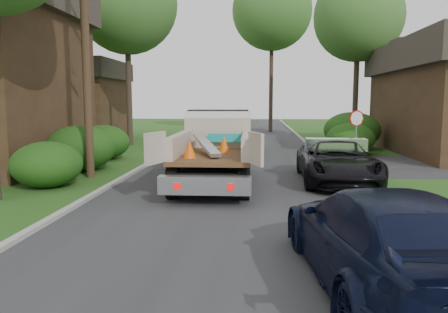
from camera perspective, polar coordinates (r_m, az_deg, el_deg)
ground at (r=11.28m, az=0.18°, el=-7.43°), size 120.00×120.00×0.00m
road at (r=21.09m, az=2.19°, el=-0.54°), size 8.00×90.00×0.02m
curb_left at (r=21.63m, az=-8.73°, el=-0.27°), size 0.20×90.00×0.12m
curb_right at (r=21.33m, az=13.26°, el=-0.49°), size 0.20×90.00×0.12m
stop_sign at (r=20.39m, az=16.89°, el=3.89°), size 0.71×0.32×2.48m
utility_pole at (r=17.22m, az=-17.63°, el=14.64°), size 2.42×1.25×10.00m
house_left_far at (r=35.86m, az=-19.25°, el=7.15°), size 7.56×7.56×6.00m
hedge_left_a at (r=15.69m, az=-22.15°, el=-0.96°), size 2.34×2.34×1.53m
hedge_left_b at (r=18.95m, az=-18.29°, el=1.05°), size 2.86×2.86×1.87m
hedge_left_c at (r=22.32m, az=-15.54°, el=1.82°), size 2.60×2.60×1.70m
hedge_right_a at (r=24.48m, az=16.18°, el=2.25°), size 2.60×2.60×1.70m
hedge_right_b at (r=27.54m, az=16.37°, el=3.30°), size 3.38×3.38×2.21m
tree_left_far at (r=29.73m, az=-12.60°, el=18.96°), size 6.40×6.40×12.20m
tree_right_far at (r=32.10m, az=17.15°, el=17.02°), size 6.00×6.00×11.50m
tree_center_far at (r=41.70m, az=6.29°, el=18.43°), size 7.20×7.20×14.60m
flatbed_truck at (r=15.82m, az=-0.92°, el=1.90°), size 3.16×6.75×2.55m
black_pickup at (r=15.84m, az=14.54°, el=-0.64°), size 2.58×5.44×1.50m
navy_suv at (r=7.15m, az=20.08°, el=-10.02°), size 2.76×5.64×1.58m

